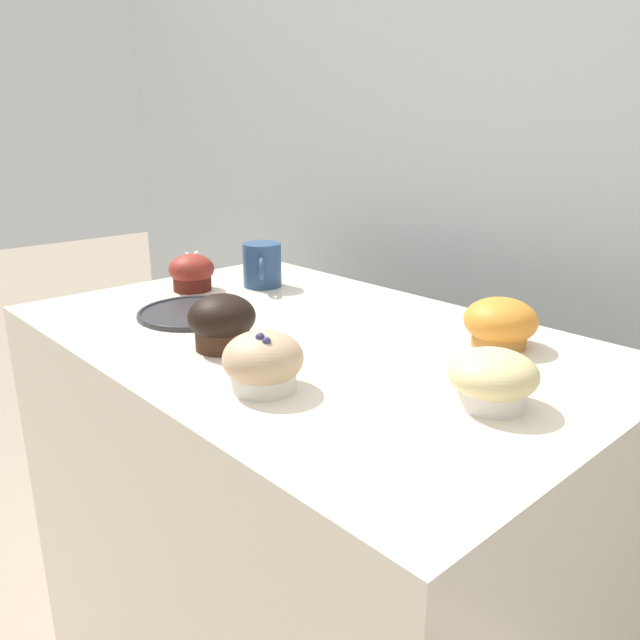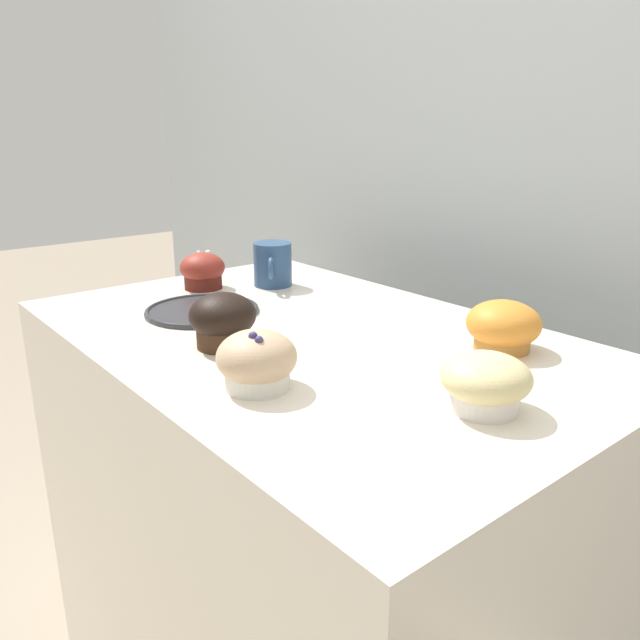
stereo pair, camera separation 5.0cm
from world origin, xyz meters
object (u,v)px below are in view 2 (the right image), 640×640
(muffin_front_left, at_px, (485,382))
(muffin_front_right, at_px, (257,361))
(muffin_back_left, at_px, (203,271))
(coffee_cup, at_px, (273,263))
(serving_plate, at_px, (202,310))
(muffin_back_right, at_px, (503,327))
(muffin_front_center, at_px, (223,320))

(muffin_front_left, height_order, muffin_front_right, muffin_front_right)
(muffin_back_left, bearing_deg, muffin_front_right, -21.88)
(coffee_cup, xyz_separation_m, serving_plate, (0.08, -0.22, -0.04))
(serving_plate, bearing_deg, muffin_front_left, 6.15)
(coffee_cup, distance_m, serving_plate, 0.23)
(muffin_back_right, bearing_deg, muffin_front_left, -60.27)
(muffin_front_center, bearing_deg, coffee_cup, 133.29)
(muffin_front_center, bearing_deg, muffin_back_left, 155.58)
(serving_plate, bearing_deg, muffin_front_center, -19.18)
(serving_plate, bearing_deg, muffin_back_right, 29.16)
(muffin_back_left, height_order, muffin_front_left, muffin_back_left)
(muffin_front_right, height_order, coffee_cup, coffee_cup)
(coffee_cup, bearing_deg, muffin_back_right, 4.43)
(muffin_back_right, xyz_separation_m, serving_plate, (-0.46, -0.26, -0.03))
(muffin_front_center, relative_size, muffin_back_left, 1.11)
(muffin_back_left, distance_m, coffee_cup, 0.15)
(muffin_front_center, xyz_separation_m, serving_plate, (-0.18, 0.06, -0.04))
(muffin_front_center, distance_m, serving_plate, 0.20)
(muffin_front_center, xyz_separation_m, muffin_front_left, (0.39, 0.12, -0.01))
(muffin_front_center, height_order, muffin_front_left, muffin_front_center)
(muffin_back_left, xyz_separation_m, coffee_cup, (0.07, 0.13, 0.01))
(muffin_back_right, bearing_deg, coffee_cup, -175.57)
(muffin_front_left, height_order, coffee_cup, coffee_cup)
(muffin_front_right, bearing_deg, muffin_back_left, 158.12)
(muffin_back_left, height_order, coffee_cup, coffee_cup)
(muffin_back_left, relative_size, serving_plate, 0.45)
(muffin_back_left, distance_m, serving_plate, 0.18)
(muffin_back_right, height_order, coffee_cup, coffee_cup)
(muffin_front_right, bearing_deg, coffee_cup, 142.55)
(muffin_back_right, relative_size, serving_plate, 0.54)
(muffin_front_right, bearing_deg, muffin_front_left, 37.24)
(muffin_back_left, xyz_separation_m, muffin_front_left, (0.73, -0.03, -0.00))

